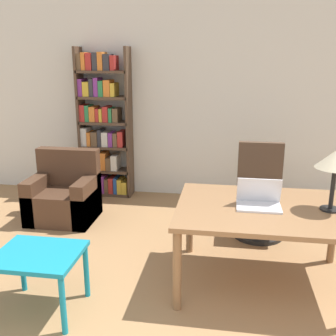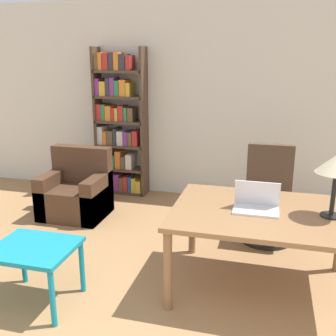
% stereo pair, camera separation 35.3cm
% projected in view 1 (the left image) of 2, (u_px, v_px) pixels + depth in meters
% --- Properties ---
extents(wall_back, '(8.00, 0.06, 2.70)m').
position_uv_depth(wall_back, '(213.00, 102.00, 5.38)').
color(wall_back, silver).
rests_on(wall_back, ground_plane).
extents(desk, '(1.51, 1.10, 0.72)m').
position_uv_depth(desk, '(266.00, 216.00, 3.34)').
color(desk, olive).
rests_on(desk, ground_plane).
extents(laptop, '(0.37, 0.24, 0.25)m').
position_uv_depth(laptop, '(259.00, 201.00, 3.31)').
color(laptop, silver).
rests_on(laptop, desk).
extents(table_lamp, '(0.32, 0.32, 0.51)m').
position_uv_depth(table_lamp, '(336.00, 161.00, 3.14)').
color(table_lamp, black).
rests_on(table_lamp, desk).
extents(office_chair, '(0.57, 0.57, 1.03)m').
position_uv_depth(office_chair, '(259.00, 195.00, 4.41)').
color(office_chair, black).
rests_on(office_chair, ground_plane).
extents(side_table_blue, '(0.64, 0.54, 0.50)m').
position_uv_depth(side_table_blue, '(39.00, 261.00, 3.02)').
color(side_table_blue, teal).
rests_on(side_table_blue, ground_plane).
extents(armchair, '(0.78, 0.64, 0.85)m').
position_uv_depth(armchair, '(64.00, 197.00, 4.83)').
color(armchair, '#472D1E').
rests_on(armchair, ground_plane).
extents(bookshelf, '(0.73, 0.28, 2.08)m').
position_uv_depth(bookshelf, '(103.00, 128.00, 5.53)').
color(bookshelf, '#4C3828').
rests_on(bookshelf, ground_plane).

